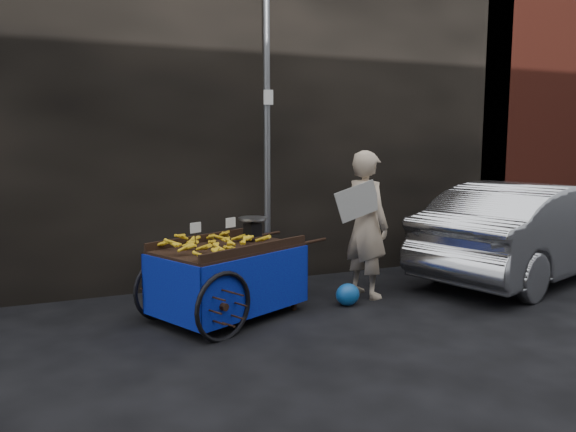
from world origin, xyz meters
name	(u,v)px	position (x,y,z in m)	size (l,w,h in m)	color
ground	(285,318)	(0.00, 0.00, 0.00)	(80.00, 80.00, 0.00)	black
building_wall	(241,97)	(0.39, 2.60, 2.50)	(13.50, 2.00, 5.00)	black
street_pole	(267,130)	(0.30, 1.30, 2.01)	(0.12, 0.10, 4.00)	slate
banana_cart	(224,255)	(-0.58, 0.26, 0.68)	(2.22, 1.67, 1.11)	black
vendor	(366,224)	(1.22, 0.41, 0.88)	(0.80, 0.73, 1.76)	#C7B094
plastic_bag	(348,295)	(0.83, 0.14, 0.13)	(0.28, 0.23, 0.26)	#1656A8
parked_car	(532,230)	(3.80, 0.34, 0.65)	(1.38, 3.97, 1.31)	#B4B6BB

